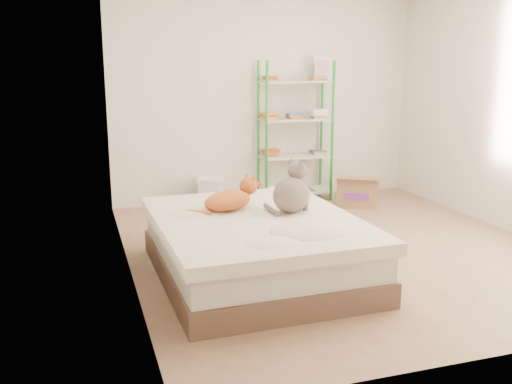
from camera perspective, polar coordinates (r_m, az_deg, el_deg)
name	(u,v)px	position (r m, az deg, el deg)	size (l,w,h in m)	color
room	(343,107)	(5.11, 8.72, 8.43)	(3.81, 4.21, 2.61)	#A47C62
bed	(256,247)	(4.57, -0.04, -5.49)	(1.57, 1.94, 0.49)	brown
orange_cat	(228,198)	(4.68, -2.84, -0.60)	(0.53, 0.28, 0.21)	#D55C29
grey_cat	(292,187)	(4.60, 3.58, 0.50)	(0.31, 0.37, 0.43)	#655B53
shelf_unit	(296,133)	(6.99, 4.00, 5.91)	(0.92, 0.36, 1.74)	green
cardboard_box	(358,192)	(6.89, 10.19, -0.03)	(0.60, 0.63, 0.38)	olive
white_bin	(211,192)	(6.76, -4.52, -0.03)	(0.38, 0.35, 0.35)	white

